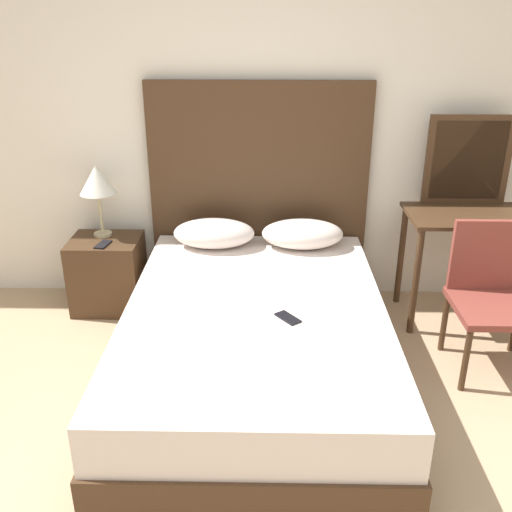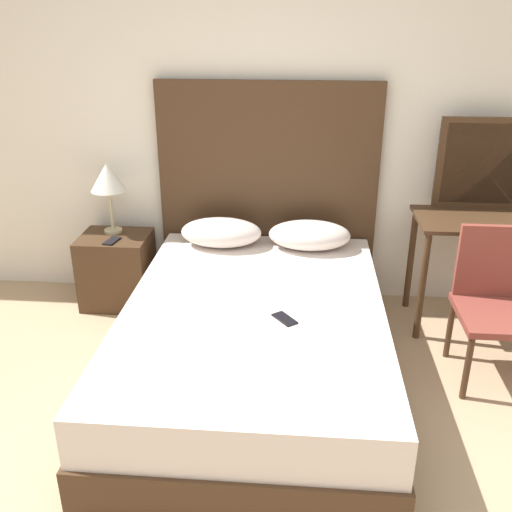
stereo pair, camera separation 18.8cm
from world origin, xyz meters
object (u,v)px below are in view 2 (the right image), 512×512
Objects in this scene: nightstand at (117,270)px; bed at (254,342)px; phone_on_nightstand at (112,241)px; chair at (501,296)px; table_lamp at (108,179)px; phone_on_bed at (285,319)px; vanity_desk at (480,240)px.

bed is at bearing -38.68° from nightstand.
chair is at bearing -12.72° from phone_on_nightstand.
phone_on_nightstand is (0.02, -0.10, 0.27)m from nightstand.
nightstand is (-1.08, 0.86, 0.02)m from bed.
table_lamp is at bearing 163.60° from chair.
vanity_desk is (1.24, 0.92, 0.13)m from phone_on_bed.
chair is at bearing 16.45° from phone_on_bed.
phone_on_bed is 1.55m from vanity_desk.
table_lamp is 2.55m from vanity_desk.
phone_on_bed is 1.63m from nightstand.
chair reaches higher than phone_on_nightstand.
vanity_desk is at bearing 88.80° from chair.
bed is 1.61m from table_lamp.
chair is (2.51, -0.74, -0.43)m from table_lamp.
phone_on_nightstand is at bearing 167.28° from chair.
table_lamp is 0.60× the size of vanity_desk.
nightstand reaches higher than bed.
phone_on_nightstand is (0.05, -0.18, -0.39)m from table_lamp.
vanity_desk is at bearing -4.19° from table_lamp.
bed is at bearing 138.35° from phone_on_bed.
phone_on_nightstand reaches higher than nightstand.
chair reaches higher than nightstand.
bed is 13.30× the size of phone_on_bed.
chair is at bearing -14.84° from nightstand.
vanity_desk is at bearing -0.04° from phone_on_nightstand.
chair is (2.48, -0.66, 0.23)m from nightstand.
phone_on_nightstand is at bearing -78.72° from nightstand.
phone_on_nightstand is 0.19× the size of vanity_desk.
nightstand is 0.62× the size of vanity_desk.
bed is at bearing -151.72° from vanity_desk.
table_lamp is 3.19× the size of phone_on_nightstand.
bed is 1.65m from vanity_desk.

